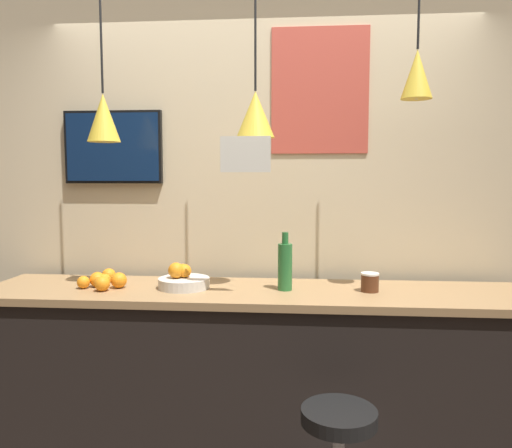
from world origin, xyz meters
TOP-DOWN VIEW (x-y plane):
  - back_wall at (0.00, 1.07)m, footprint 8.00×0.06m
  - service_counter at (0.00, 0.65)m, footprint 2.93×0.61m
  - fruit_bowl at (-0.39, 0.66)m, footprint 0.27×0.27m
  - orange_pile at (-0.83, 0.64)m, footprint 0.26×0.30m
  - juice_bottle at (0.15, 0.66)m, footprint 0.08×0.08m
  - spread_jar at (0.60, 0.66)m, footprint 0.09×0.09m
  - pendant_lamp_left at (-0.79, 0.62)m, footprint 0.17×0.17m
  - pendant_lamp_middle at (0.00, 0.62)m, footprint 0.20×0.20m
  - pendant_lamp_right at (0.79, 0.62)m, footprint 0.15×0.15m
  - mounted_tv at (-0.90, 1.02)m, footprint 0.60×0.04m
  - hanging_menu_board at (-0.03, 0.43)m, footprint 0.24×0.01m
  - wall_poster at (0.34, 1.03)m, footprint 0.56×0.01m

SIDE VIEW (x-z plane):
  - service_counter at x=0.00m, z-range 0.00..0.99m
  - orange_pile at x=-0.83m, z-range 0.98..1.07m
  - fruit_bowl at x=-0.39m, z-range 0.96..1.10m
  - spread_jar at x=0.60m, z-range 0.99..1.09m
  - juice_bottle at x=0.15m, z-range 0.96..1.27m
  - back_wall at x=0.00m, z-range 0.00..2.90m
  - hanging_menu_board at x=-0.03m, z-range 1.61..1.78m
  - mounted_tv at x=-0.90m, z-range 1.54..1.98m
  - pendant_lamp_left at x=-0.79m, z-range 1.38..2.42m
  - pendant_lamp_middle at x=0.00m, z-range 1.40..2.41m
  - wall_poster at x=0.34m, z-range 1.72..2.44m
  - pendant_lamp_right at x=0.79m, z-range 1.67..2.51m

